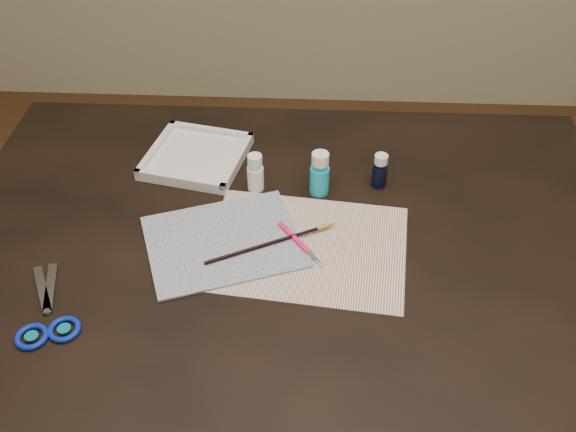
{
  "coord_description": "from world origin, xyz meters",
  "views": [
    {
      "loc": [
        0.04,
        -0.88,
        1.58
      ],
      "look_at": [
        0.0,
        0.0,
        0.8
      ],
      "focal_mm": 40.0,
      "sensor_mm": 36.0,
      "label": 1
    }
  ],
  "objects_px": {
    "canvas": "(224,241)",
    "palette_tray": "(196,156)",
    "paper": "(306,247)",
    "scissors": "(42,305)",
    "paint_bottle_navy": "(380,171)",
    "paint_bottle_cyan": "(320,173)",
    "paint_bottle_white": "(255,172)"
  },
  "relations": [
    {
      "from": "scissors",
      "to": "paint_bottle_navy",
      "type": "bearing_deg",
      "value": -85.67
    },
    {
      "from": "paper",
      "to": "paint_bottle_white",
      "type": "xyz_separation_m",
      "value": [
        -0.11,
        0.17,
        0.04
      ]
    },
    {
      "from": "palette_tray",
      "to": "scissors",
      "type": "bearing_deg",
      "value": -114.52
    },
    {
      "from": "canvas",
      "to": "palette_tray",
      "type": "distance_m",
      "value": 0.27
    },
    {
      "from": "paper",
      "to": "canvas",
      "type": "distance_m",
      "value": 0.15
    },
    {
      "from": "paint_bottle_white",
      "to": "palette_tray",
      "type": "height_order",
      "value": "paint_bottle_white"
    },
    {
      "from": "paper",
      "to": "paint_bottle_white",
      "type": "bearing_deg",
      "value": 122.56
    },
    {
      "from": "canvas",
      "to": "paint_bottle_navy",
      "type": "xyz_separation_m",
      "value": [
        0.3,
        0.19,
        0.03
      ]
    },
    {
      "from": "paper",
      "to": "paint_bottle_cyan",
      "type": "xyz_separation_m",
      "value": [
        0.02,
        0.16,
        0.05
      ]
    },
    {
      "from": "paint_bottle_cyan",
      "to": "paint_bottle_navy",
      "type": "relative_size",
      "value": 1.27
    },
    {
      "from": "paint_bottle_white",
      "to": "palette_tray",
      "type": "bearing_deg",
      "value": 146.51
    },
    {
      "from": "canvas",
      "to": "paint_bottle_cyan",
      "type": "xyz_separation_m",
      "value": [
        0.18,
        0.16,
        0.04
      ]
    },
    {
      "from": "paint_bottle_navy",
      "to": "scissors",
      "type": "relative_size",
      "value": 0.36
    },
    {
      "from": "paint_bottle_cyan",
      "to": "scissors",
      "type": "height_order",
      "value": "paint_bottle_cyan"
    },
    {
      "from": "paint_bottle_navy",
      "to": "scissors",
      "type": "distance_m",
      "value": 0.68
    },
    {
      "from": "paint_bottle_navy",
      "to": "paper",
      "type": "bearing_deg",
      "value": -126.89
    },
    {
      "from": "paper",
      "to": "paint_bottle_white",
      "type": "relative_size",
      "value": 4.46
    },
    {
      "from": "paper",
      "to": "paint_bottle_cyan",
      "type": "bearing_deg",
      "value": 82.4
    },
    {
      "from": "paper",
      "to": "scissors",
      "type": "distance_m",
      "value": 0.47
    },
    {
      "from": "canvas",
      "to": "paint_bottle_white",
      "type": "relative_size",
      "value": 3.4
    },
    {
      "from": "canvas",
      "to": "scissors",
      "type": "bearing_deg",
      "value": -149.05
    },
    {
      "from": "paper",
      "to": "scissors",
      "type": "xyz_separation_m",
      "value": [
        -0.44,
        -0.17,
        0.0
      ]
    },
    {
      "from": "paper",
      "to": "palette_tray",
      "type": "xyz_separation_m",
      "value": [
        -0.24,
        0.26,
        0.01
      ]
    },
    {
      "from": "canvas",
      "to": "paint_bottle_navy",
      "type": "bearing_deg",
      "value": 32.25
    },
    {
      "from": "paint_bottle_white",
      "to": "paint_bottle_navy",
      "type": "height_order",
      "value": "paint_bottle_white"
    },
    {
      "from": "paint_bottle_white",
      "to": "palette_tray",
      "type": "relative_size",
      "value": 0.41
    },
    {
      "from": "paint_bottle_white",
      "to": "canvas",
      "type": "bearing_deg",
      "value": -105.61
    },
    {
      "from": "paper",
      "to": "scissors",
      "type": "relative_size",
      "value": 1.77
    },
    {
      "from": "paint_bottle_navy",
      "to": "scissors",
      "type": "xyz_separation_m",
      "value": [
        -0.58,
        -0.36,
        -0.03
      ]
    },
    {
      "from": "paint_bottle_cyan",
      "to": "palette_tray",
      "type": "height_order",
      "value": "paint_bottle_cyan"
    },
    {
      "from": "palette_tray",
      "to": "paint_bottle_white",
      "type": "bearing_deg",
      "value": -33.49
    },
    {
      "from": "paint_bottle_navy",
      "to": "scissors",
      "type": "bearing_deg",
      "value": -148.38
    }
  ]
}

